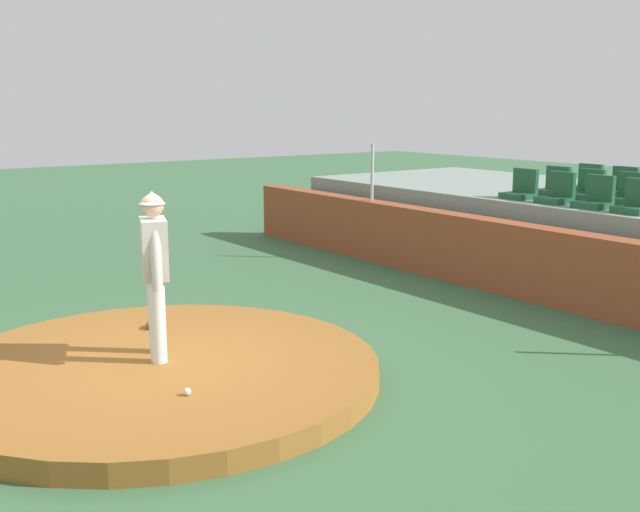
# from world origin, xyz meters

# --- Properties ---
(ground_plane) EXTENTS (60.00, 60.00, 0.00)m
(ground_plane) POSITION_xyz_m (0.00, 0.00, 0.00)
(ground_plane) COLOR #3B6640
(pitchers_mound) EXTENTS (4.72, 4.72, 0.22)m
(pitchers_mound) POSITION_xyz_m (0.00, 0.00, 0.11)
(pitchers_mound) COLOR #965E27
(pitchers_mound) RESTS_ON ground_plane
(pitcher) EXTENTS (0.76, 0.42, 1.81)m
(pitcher) POSITION_xyz_m (-0.15, 0.07, 1.27)
(pitcher) COLOR white
(pitcher) RESTS_ON pitchers_mound
(baseball) EXTENTS (0.07, 0.07, 0.07)m
(baseball) POSITION_xyz_m (1.07, -0.19, 0.26)
(baseball) COLOR white
(baseball) RESTS_ON pitchers_mound
(fielding_glove) EXTENTS (0.33, 0.36, 0.11)m
(fielding_glove) POSITION_xyz_m (-1.20, 0.51, 0.28)
(fielding_glove) COLOR brown
(fielding_glove) RESTS_ON pitchers_mound
(brick_barrier) EXTENTS (14.70, 0.40, 1.13)m
(brick_barrier) POSITION_xyz_m (0.00, 6.10, 0.56)
(brick_barrier) COLOR brown
(brick_barrier) RESTS_ON ground_plane
(fence_post_left) EXTENTS (0.06, 0.06, 1.07)m
(fence_post_left) POSITION_xyz_m (-3.77, 6.10, 1.66)
(fence_post_left) COLOR silver
(fence_post_left) RESTS_ON brick_barrier
(bleacher_platform) EXTENTS (12.87, 4.47, 1.36)m
(bleacher_platform) POSITION_xyz_m (0.00, 8.81, 0.68)
(bleacher_platform) COLOR gray
(bleacher_platform) RESTS_ON ground_plane
(stadium_chair_0) EXTENTS (0.48, 0.44, 0.50)m
(stadium_chair_0) POSITION_xyz_m (-1.08, 7.13, 1.52)
(stadium_chair_0) COLOR #1F5431
(stadium_chair_0) RESTS_ON bleacher_platform
(stadium_chair_1) EXTENTS (0.48, 0.44, 0.50)m
(stadium_chair_1) POSITION_xyz_m (-0.33, 7.11, 1.52)
(stadium_chair_1) COLOR #1F5431
(stadium_chair_1) RESTS_ON bleacher_platform
(stadium_chair_2) EXTENTS (0.48, 0.44, 0.50)m
(stadium_chair_2) POSITION_xyz_m (0.38, 7.10, 1.52)
(stadium_chair_2) COLOR #1F5431
(stadium_chair_2) RESTS_ON bleacher_platform
(stadium_chair_3) EXTENTS (0.48, 0.44, 0.50)m
(stadium_chair_3) POSITION_xyz_m (1.08, 7.07, 1.52)
(stadium_chair_3) COLOR #1F5431
(stadium_chair_3) RESTS_ON bleacher_platform
(stadium_chair_4) EXTENTS (0.48, 0.44, 0.50)m
(stadium_chair_4) POSITION_xyz_m (-1.07, 8.01, 1.52)
(stadium_chair_4) COLOR #1F5431
(stadium_chair_4) RESTS_ON bleacher_platform
(stadium_chair_5) EXTENTS (0.48, 0.44, 0.50)m
(stadium_chair_5) POSITION_xyz_m (-0.38, 7.98, 1.52)
(stadium_chair_5) COLOR #1F5431
(stadium_chair_5) RESTS_ON bleacher_platform
(stadium_chair_6) EXTENTS (0.48, 0.44, 0.50)m
(stadium_chair_6) POSITION_xyz_m (0.37, 7.97, 1.52)
(stadium_chair_6) COLOR #1F5431
(stadium_chair_6) RESTS_ON bleacher_platform
(stadium_chair_8) EXTENTS (0.48, 0.44, 0.50)m
(stadium_chair_8) POSITION_xyz_m (-1.06, 8.93, 1.52)
(stadium_chair_8) COLOR #1F5431
(stadium_chair_8) RESTS_ON bleacher_platform
(stadium_chair_9) EXTENTS (0.48, 0.44, 0.50)m
(stadium_chair_9) POSITION_xyz_m (-0.34, 8.90, 1.52)
(stadium_chair_9) COLOR #1F5431
(stadium_chair_9) RESTS_ON bleacher_platform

